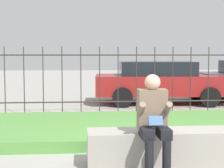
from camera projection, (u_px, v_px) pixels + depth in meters
ground_plane at (164, 165)px, 5.29m from camera, size 60.00×60.00×0.00m
stone_bench at (190, 149)px, 5.30m from camera, size 2.90×0.57×0.50m
person_seated_reader at (154, 119)px, 4.89m from camera, size 0.42×0.73×1.30m
grass_berm at (140, 127)px, 7.47m from camera, size 9.51×3.01×0.19m
iron_fence at (127, 80)px, 9.48m from camera, size 7.51×0.03×1.74m
car_parked_center at (160, 81)px, 11.77m from camera, size 4.24×2.18×1.32m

